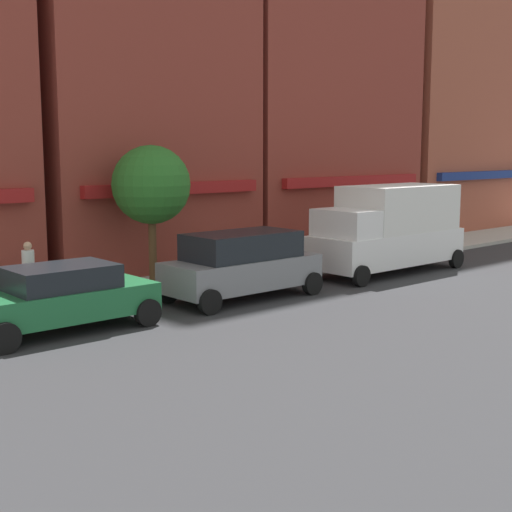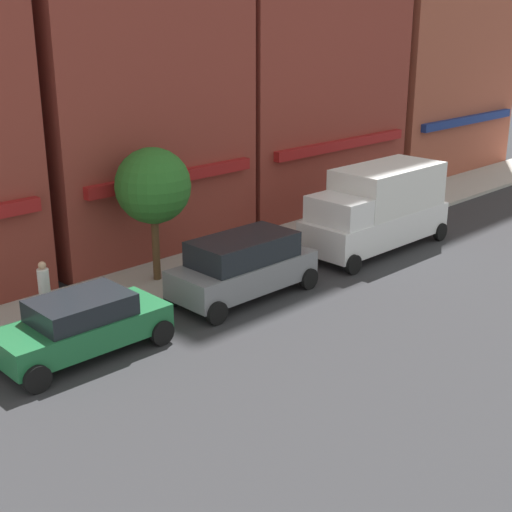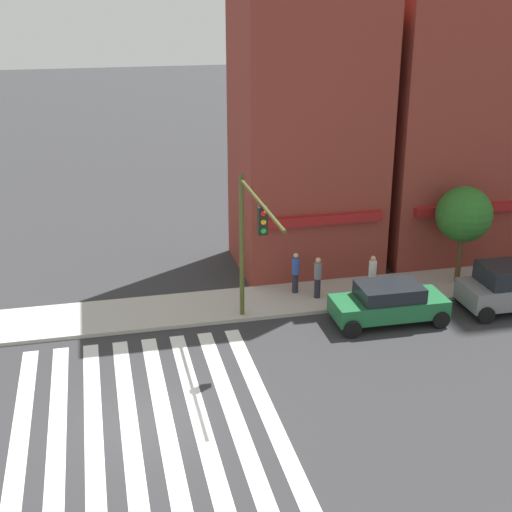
# 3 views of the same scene
# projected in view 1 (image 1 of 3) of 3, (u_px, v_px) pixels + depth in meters

# --- Properties ---
(storefront_row) EXTENTS (35.34, 5.30, 15.07)m
(storefront_row) POSITION_uv_depth(u_px,v_px,m) (274.00, 89.00, 29.70)
(storefront_row) COLOR maroon
(storefront_row) RESTS_ON ground_plane
(sedan_green) EXTENTS (4.42, 2.02, 1.59)m
(sedan_green) POSITION_uv_depth(u_px,v_px,m) (62.00, 297.00, 16.78)
(sedan_green) COLOR #1E6638
(sedan_green) RESTS_ON ground_plane
(suv_grey) EXTENTS (4.71, 2.12, 1.94)m
(suv_grey) POSITION_uv_depth(u_px,v_px,m) (242.00, 264.00, 20.47)
(suv_grey) COLOR slate
(suv_grey) RESTS_ON ground_plane
(box_truck_white) EXTENTS (6.22, 2.42, 3.04)m
(box_truck_white) POSITION_uv_depth(u_px,v_px,m) (389.00, 227.00, 24.88)
(box_truck_white) COLOR white
(box_truck_white) RESTS_ON ground_plane
(pedestrian_white_shirt) EXTENTS (0.32, 0.32, 1.77)m
(pedestrian_white_shirt) POSITION_uv_depth(u_px,v_px,m) (29.00, 274.00, 18.54)
(pedestrian_white_shirt) COLOR #23232D
(pedestrian_white_shirt) RESTS_ON sidewalk_left
(street_tree) EXTENTS (2.38, 2.38, 4.27)m
(street_tree) POSITION_uv_depth(u_px,v_px,m) (151.00, 185.00, 21.43)
(street_tree) COLOR brown
(street_tree) RESTS_ON sidewalk_left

